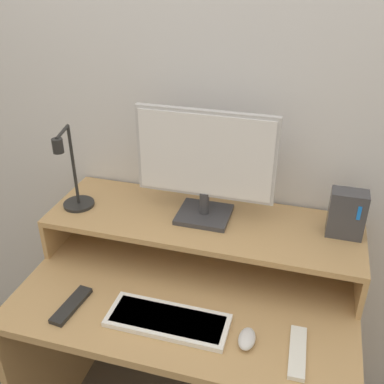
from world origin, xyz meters
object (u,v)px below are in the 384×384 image
Objects in this scene: monitor at (204,163)px; router_dock at (347,214)px; keyboard at (168,320)px; mouse at (247,339)px; desk_lamp at (73,182)px; remote_control at (71,305)px; remote_secondary at (297,352)px.

monitor is 0.52m from router_dock.
monitor is 0.55m from keyboard.
monitor is at bearing 121.37° from mouse.
desk_lamp is 1.96× the size of router_dock.
desk_lamp is 1.00m from router_dock.
mouse is at bearing -58.63° from monitor.
mouse is 0.59m from remote_control.
desk_lamp reaches higher than keyboard.
router_dock is (0.99, 0.11, -0.03)m from desk_lamp.
keyboard reaches higher than remote_secondary.
mouse reaches higher than keyboard.
remote_secondary is at bearing 0.76° from remote_control.
desk_lamp is at bearing 156.66° from mouse.
monitor reaches higher than keyboard.
router_dock reaches higher than remote_secondary.
router_dock is at bearing 76.04° from remote_secondary.
remote_secondary is at bearing -19.73° from desk_lamp.
router_dock is 0.50m from remote_secondary.
monitor is 2.92× the size of router_dock.
router_dock is at bearing 6.30° from desk_lamp.
keyboard reaches higher than remote_control.
router_dock is at bearing 2.33° from monitor.
remote_control is at bearing -176.00° from keyboard.
router_dock is 0.71m from keyboard.
mouse is (0.25, -0.40, -0.38)m from monitor.
remote_control and remote_secondary have the same top height.
router_dock is 0.55m from mouse.
monitor is at bearing 10.38° from desk_lamp.
desk_lamp is 1.82× the size of remote_control.
remote_control is (-0.33, -0.02, -0.00)m from keyboard.
desk_lamp reaches higher than mouse.
desk_lamp is (-0.48, -0.09, -0.10)m from monitor.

